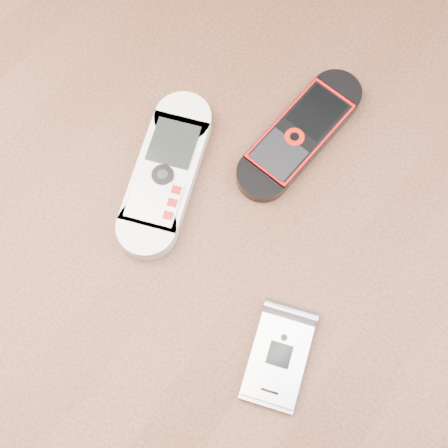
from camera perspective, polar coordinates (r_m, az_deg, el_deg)
ground at (r=1.33m, az=-0.18°, el=-10.75°), size 4.00×4.00×0.00m
table at (r=0.69m, az=-0.33°, el=-2.90°), size 1.20×0.80×0.75m
nokia_white at (r=0.61m, az=-5.36°, el=4.69°), size 0.12×0.18×0.02m
nokia_black_red at (r=0.63m, az=6.97°, el=8.21°), size 0.06×0.17×0.02m
motorola_razr at (r=0.56m, az=4.97°, el=-12.15°), size 0.08×0.11×0.01m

